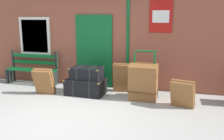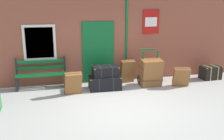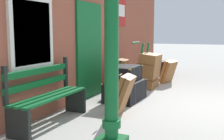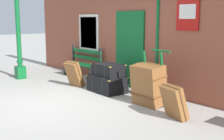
{
  "view_description": "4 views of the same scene",
  "coord_description": "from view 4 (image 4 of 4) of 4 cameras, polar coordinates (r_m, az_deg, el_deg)",
  "views": [
    {
      "loc": [
        2.32,
        -4.51,
        2.09
      ],
      "look_at": [
        0.53,
        1.89,
        0.64
      ],
      "focal_mm": 40.56,
      "sensor_mm": 36.0,
      "label": 1
    },
    {
      "loc": [
        -1.73,
        -6.29,
        2.76
      ],
      "look_at": [
        0.12,
        1.57,
        0.62
      ],
      "focal_mm": 41.83,
      "sensor_mm": 36.0,
      "label": 2
    },
    {
      "loc": [
        -5.84,
        -0.6,
        1.47
      ],
      "look_at": [
        -0.27,
        1.83,
        0.67
      ],
      "focal_mm": 46.45,
      "sensor_mm": 36.0,
      "label": 3
    },
    {
      "loc": [
        5.86,
        -3.16,
        1.89
      ],
      "look_at": [
        0.01,
        1.65,
        0.59
      ],
      "focal_mm": 47.89,
      "sensor_mm": 36.0,
      "label": 4
    }
  ],
  "objects": [
    {
      "name": "porters_trolley",
      "position": [
        6.77,
        7.96,
        -4.18
      ],
      "size": [
        0.71,
        0.56,
        1.21
      ],
      "color": "black",
      "rests_on": "ground"
    },
    {
      "name": "suitcase_cream",
      "position": [
        7.44,
        6.18,
        -1.85
      ],
      "size": [
        0.53,
        0.4,
        0.82
      ],
      "color": "brown",
      "rests_on": "ground"
    },
    {
      "name": "steamer_trunk_middle",
      "position": [
        7.75,
        -0.72,
        0.01
      ],
      "size": [
        0.81,
        0.55,
        0.33
      ],
      "color": "black",
      "rests_on": "steamer_trunk_base"
    },
    {
      "name": "ground_plane",
      "position": [
        6.93,
        -10.74,
        -6.27
      ],
      "size": [
        60.0,
        60.0,
        0.0
      ],
      "primitive_type": "plane",
      "color": "#A3A099"
    },
    {
      "name": "lamp_post",
      "position": [
        9.87,
        -17.34,
        4.56
      ],
      "size": [
        0.28,
        0.28,
        2.85
      ],
      "color": "#0F5B28",
      "rests_on": "ground"
    },
    {
      "name": "steamer_trunk_base",
      "position": [
        7.83,
        -0.96,
        -2.65
      ],
      "size": [
        1.03,
        0.68,
        0.43
      ],
      "color": "black",
      "rests_on": "ground"
    },
    {
      "name": "suitcase_charcoal",
      "position": [
        8.44,
        -7.23,
        -0.76
      ],
      "size": [
        0.54,
        0.46,
        0.73
      ],
      "color": "brown",
      "rests_on": "ground"
    },
    {
      "name": "platform_bench",
      "position": [
        9.69,
        -5.64,
        1.12
      ],
      "size": [
        1.6,
        0.43,
        1.01
      ],
      "color": "#0F5B28",
      "rests_on": "ground"
    },
    {
      "name": "brick_facade",
      "position": [
        8.24,
        4.99,
        7.67
      ],
      "size": [
        10.4,
        0.35,
        3.2
      ],
      "color": "brown",
      "rests_on": "ground"
    },
    {
      "name": "large_brown_trunk",
      "position": [
        6.6,
        6.99,
        -2.82
      ],
      "size": [
        0.7,
        0.54,
        0.92
      ],
      "color": "brown",
      "rests_on": "ground"
    },
    {
      "name": "suitcase_brown",
      "position": [
        5.81,
        11.75,
        -6.02
      ],
      "size": [
        0.59,
        0.48,
        0.67
      ],
      "color": "brown",
      "rests_on": "ground"
    }
  ]
}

